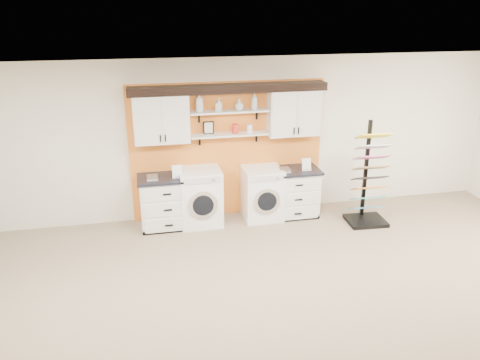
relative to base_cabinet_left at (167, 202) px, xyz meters
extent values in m
plane|color=white|center=(1.13, -3.64, 2.35)|extent=(10.00, 10.00, 0.00)
plane|color=#EFE5CE|center=(1.13, 0.36, 0.95)|extent=(10.00, 0.00, 10.00)
cube|color=orange|center=(1.13, 0.32, 0.75)|extent=(3.40, 0.07, 2.40)
cube|color=white|center=(0.00, 0.16, 1.43)|extent=(0.90, 0.34, 0.84)
cube|color=white|center=(-0.22, -0.02, 1.43)|extent=(0.42, 0.01, 0.78)
cube|color=white|center=(0.22, -0.02, 1.43)|extent=(0.42, 0.01, 0.78)
cube|color=white|center=(2.26, 0.16, 1.43)|extent=(0.90, 0.34, 0.84)
cube|color=white|center=(2.04, -0.02, 1.43)|extent=(0.42, 0.01, 0.78)
cube|color=white|center=(2.48, -0.02, 1.43)|extent=(0.42, 0.01, 0.78)
cube|color=white|center=(1.13, 0.16, 1.08)|extent=(1.32, 0.28, 0.03)
cube|color=white|center=(1.13, 0.16, 1.48)|extent=(1.32, 0.28, 0.03)
cube|color=black|center=(1.13, 0.18, 1.88)|extent=(3.30, 0.40, 0.10)
cube|color=black|center=(1.13, -0.01, 1.82)|extent=(3.30, 0.04, 0.04)
cube|color=black|center=(0.78, 0.21, 1.20)|extent=(0.18, 0.02, 0.22)
cube|color=beige|center=(0.78, 0.20, 1.20)|extent=(0.14, 0.01, 0.18)
cylinder|color=red|center=(1.23, 0.16, 1.17)|extent=(0.11, 0.11, 0.16)
cylinder|color=silver|center=(1.48, 0.16, 1.16)|extent=(0.10, 0.10, 0.14)
cube|color=white|center=(0.00, 0.01, -0.02)|extent=(0.87, 0.60, 0.87)
cube|color=black|center=(0.00, -0.26, -0.42)|extent=(0.87, 0.06, 0.07)
cube|color=black|center=(0.00, 0.01, 0.43)|extent=(0.93, 0.66, 0.04)
cube|color=white|center=(0.00, -0.30, 0.26)|extent=(0.79, 0.02, 0.24)
cube|color=white|center=(0.00, -0.30, -0.02)|extent=(0.79, 0.02, 0.24)
cube|color=white|center=(0.00, -0.30, -0.30)|extent=(0.79, 0.02, 0.24)
cube|color=white|center=(2.26, 0.01, -0.04)|extent=(0.84, 0.60, 0.84)
cube|color=black|center=(2.26, -0.26, -0.42)|extent=(0.84, 0.06, 0.07)
cube|color=black|center=(2.26, 0.01, 0.40)|extent=(0.89, 0.66, 0.04)
cube|color=white|center=(2.26, -0.30, 0.23)|extent=(0.76, 0.02, 0.23)
cube|color=white|center=(2.26, -0.30, -0.04)|extent=(0.76, 0.02, 0.23)
cube|color=white|center=(2.26, -0.30, -0.31)|extent=(0.76, 0.02, 0.23)
cube|color=white|center=(0.58, 0.01, 0.04)|extent=(0.71, 0.66, 0.99)
cube|color=silver|center=(0.58, -0.33, 0.46)|extent=(0.60, 0.02, 0.10)
cylinder|color=silver|center=(0.58, -0.33, 0.02)|extent=(0.50, 0.05, 0.50)
cylinder|color=black|center=(0.58, -0.35, 0.02)|extent=(0.35, 0.03, 0.35)
cube|color=white|center=(1.68, 0.01, 0.01)|extent=(0.67, 0.66, 0.93)
cube|color=silver|center=(1.68, -0.33, 0.41)|extent=(0.57, 0.02, 0.10)
cylinder|color=silver|center=(1.68, -0.33, 0.00)|extent=(0.47, 0.05, 0.47)
cylinder|color=black|center=(1.68, -0.35, 0.00)|extent=(0.33, 0.03, 0.33)
cube|color=black|center=(3.42, -0.60, -0.42)|extent=(0.68, 0.58, 0.07)
cube|color=black|center=(3.43, -0.41, 0.47)|extent=(0.06, 0.06, 1.74)
cube|color=teal|center=(3.42, -0.58, -0.18)|extent=(0.56, 0.33, 0.16)
cube|color=teal|center=(3.42, -0.58, 0.00)|extent=(0.56, 0.33, 0.16)
cube|color=orange|center=(3.42, -0.58, 0.19)|extent=(0.56, 0.33, 0.16)
cube|color=black|center=(3.42, -0.58, 0.37)|extent=(0.56, 0.33, 0.16)
cube|color=olive|center=(3.42, -0.58, 0.56)|extent=(0.56, 0.33, 0.16)
cube|color=#CB5A92|center=(3.42, -0.58, 0.74)|extent=(0.56, 0.33, 0.16)
cube|color=silver|center=(3.42, -0.58, 0.93)|extent=(0.56, 0.33, 0.16)
cube|color=yellow|center=(3.42, -0.58, 1.12)|extent=(0.56, 0.33, 0.16)
imported|color=silver|center=(0.63, 0.16, 1.65)|extent=(0.16, 0.17, 0.32)
imported|color=silver|center=(0.95, 0.16, 1.60)|extent=(0.13, 0.13, 0.22)
imported|color=silver|center=(1.30, 0.16, 1.58)|extent=(0.18, 0.18, 0.19)
imported|color=silver|center=(1.56, 0.16, 1.63)|extent=(0.15, 0.15, 0.28)
camera|label=1|loc=(-0.31, -7.43, 3.16)|focal=35.00mm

